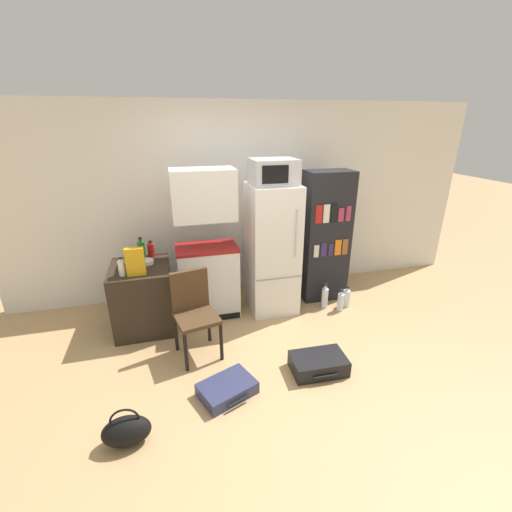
% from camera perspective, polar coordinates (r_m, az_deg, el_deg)
% --- Properties ---
extents(ground_plane, '(24.00, 24.00, 0.00)m').
position_cam_1_polar(ground_plane, '(3.47, 4.12, -19.51)').
color(ground_plane, tan).
extents(wall_back, '(6.40, 0.10, 2.52)m').
position_cam_1_polar(wall_back, '(4.70, -0.96, 9.16)').
color(wall_back, white).
rests_on(wall_back, ground_plane).
extents(side_table, '(0.65, 0.70, 0.76)m').
position_cam_1_polar(side_table, '(4.18, -18.27, -6.51)').
color(side_table, '#2D2319').
rests_on(side_table, ground_plane).
extents(kitchen_hutch, '(0.73, 0.47, 1.79)m').
position_cam_1_polar(kitchen_hutch, '(4.11, -8.22, 0.66)').
color(kitchen_hutch, silver).
rests_on(kitchen_hutch, ground_plane).
extents(refrigerator, '(0.58, 0.62, 1.60)m').
position_cam_1_polar(refrigerator, '(4.21, 2.69, 1.09)').
color(refrigerator, white).
rests_on(refrigerator, ground_plane).
extents(microwave, '(0.51, 0.43, 0.28)m').
position_cam_1_polar(microwave, '(3.98, 2.93, 13.87)').
color(microwave, '#B7B7BC').
rests_on(microwave, refrigerator).
extents(bookshelf, '(0.59, 0.37, 1.71)m').
position_cam_1_polar(bookshelf, '(4.57, 11.46, 3.10)').
color(bookshelf, black).
rests_on(bookshelf, ground_plane).
extents(bottle_milk_white, '(0.07, 0.07, 0.20)m').
position_cam_1_polar(bottle_milk_white, '(3.82, -21.50, -1.88)').
color(bottle_milk_white, white).
rests_on(bottle_milk_white, side_table).
extents(bottle_ketchup_red, '(0.08, 0.08, 0.20)m').
position_cam_1_polar(bottle_ketchup_red, '(4.25, -17.10, 1.00)').
color(bottle_ketchup_red, '#AD1914').
rests_on(bottle_ketchup_red, side_table).
extents(bottle_green_tall, '(0.08, 0.08, 0.27)m').
position_cam_1_polar(bottle_green_tall, '(4.18, -18.54, 0.93)').
color(bottle_green_tall, '#1E6028').
rests_on(bottle_green_tall, side_table).
extents(bowl, '(0.16, 0.16, 0.04)m').
position_cam_1_polar(bowl, '(4.07, -17.79, -0.94)').
color(bowl, silver).
rests_on(bowl, side_table).
extents(cereal_box, '(0.19, 0.07, 0.30)m').
position_cam_1_polar(cereal_box, '(3.76, -19.48, -0.91)').
color(cereal_box, gold).
rests_on(cereal_box, side_table).
extents(chair, '(0.48, 0.48, 0.89)m').
position_cam_1_polar(chair, '(3.55, -10.38, -8.30)').
color(chair, black).
rests_on(chair, ground_plane).
extents(suitcase_large_flat, '(0.54, 0.37, 0.16)m').
position_cam_1_polar(suitcase_large_flat, '(3.53, 10.35, -17.23)').
color(suitcase_large_flat, black).
rests_on(suitcase_large_flat, ground_plane).
extents(suitcase_small_flat, '(0.56, 0.48, 0.12)m').
position_cam_1_polar(suitcase_small_flat, '(3.27, -4.81, -21.16)').
color(suitcase_small_flat, navy).
rests_on(suitcase_small_flat, ground_plane).
extents(handbag, '(0.36, 0.20, 0.33)m').
position_cam_1_polar(handbag, '(3.02, -20.78, -25.58)').
color(handbag, black).
rests_on(handbag, ground_plane).
extents(water_bottle_front, '(0.09, 0.09, 0.29)m').
position_cam_1_polar(water_bottle_front, '(4.65, 14.83, -6.73)').
color(water_bottle_front, silver).
rests_on(water_bottle_front, ground_plane).
extents(water_bottle_middle, '(0.08, 0.08, 0.30)m').
position_cam_1_polar(water_bottle_middle, '(4.53, 13.91, -7.41)').
color(water_bottle_middle, silver).
rests_on(water_bottle_middle, ground_plane).
extents(water_bottle_back, '(0.08, 0.08, 0.35)m').
position_cam_1_polar(water_bottle_back, '(4.54, 11.38, -6.79)').
color(water_bottle_back, silver).
rests_on(water_bottle_back, ground_plane).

